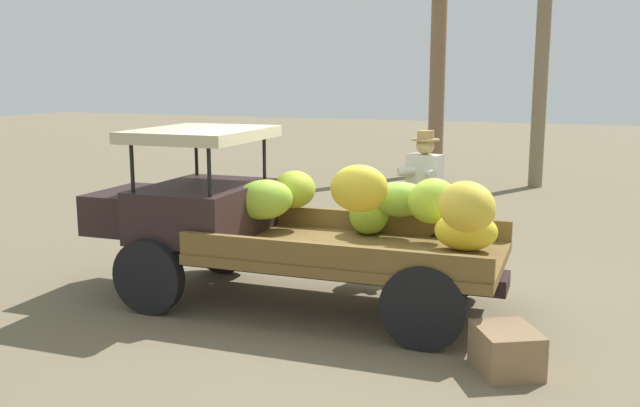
% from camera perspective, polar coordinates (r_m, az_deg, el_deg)
% --- Properties ---
extents(ground_plane, '(60.00, 60.00, 0.00)m').
position_cam_1_polar(ground_plane, '(7.62, 0.56, -7.92)').
color(ground_plane, '#72644C').
extents(truck, '(4.54, 1.91, 1.82)m').
position_cam_1_polar(truck, '(7.49, -3.45, -1.32)').
color(truck, black).
rests_on(truck, ground).
extents(farmer, '(0.53, 0.49, 1.73)m').
position_cam_1_polar(farmer, '(8.65, 8.38, 0.93)').
color(farmer, '#B8A9A0').
rests_on(farmer, ground).
extents(wooden_crate, '(0.67, 0.71, 0.36)m').
position_cam_1_polar(wooden_crate, '(6.06, 14.80, -11.37)').
color(wooden_crate, '#8A6C4A').
rests_on(wooden_crate, ground).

